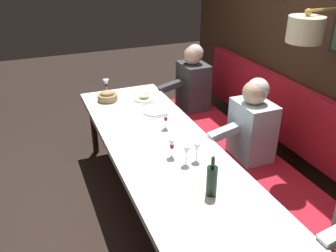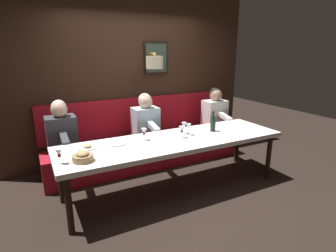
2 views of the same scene
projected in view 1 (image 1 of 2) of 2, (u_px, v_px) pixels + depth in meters
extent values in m
plane|color=black|center=(166.00, 217.00, 3.39)|extent=(12.00, 12.00, 0.00)
cube|color=white|center=(166.00, 152.00, 3.07)|extent=(0.90, 3.08, 0.06)
cylinder|color=black|center=(94.00, 127.00, 4.30)|extent=(0.07, 0.07, 0.68)
cylinder|color=black|center=(149.00, 117.00, 4.54)|extent=(0.07, 0.07, 0.68)
cube|color=red|center=(249.00, 177.00, 3.58)|extent=(0.52, 3.28, 0.45)
cube|color=#382316|center=(319.00, 49.00, 3.23)|extent=(0.10, 4.48, 2.90)
cube|color=red|center=(298.00, 119.00, 3.50)|extent=(0.10, 3.28, 0.64)
cylinder|color=#B78E3D|center=(326.00, 9.00, 2.79)|extent=(0.35, 0.02, 0.02)
cylinder|color=beige|center=(305.00, 29.00, 2.79)|extent=(0.28, 0.28, 0.20)
sphere|color=#B78E3D|center=(308.00, 12.00, 2.74)|extent=(0.06, 0.06, 0.06)
cube|color=silver|center=(252.00, 130.00, 3.39)|extent=(0.30, 0.40, 0.56)
sphere|color=#D1A889|center=(255.00, 93.00, 3.21)|extent=(0.22, 0.22, 0.22)
sphere|color=silver|center=(258.00, 89.00, 3.21)|extent=(0.20, 0.20, 0.20)
cube|color=silver|center=(225.00, 132.00, 3.27)|extent=(0.33, 0.09, 0.14)
cube|color=#3D3D42|center=(193.00, 86.00, 4.44)|extent=(0.30, 0.40, 0.56)
sphere|color=#D1A889|center=(193.00, 56.00, 4.27)|extent=(0.22, 0.22, 0.22)
sphere|color=silver|center=(195.00, 53.00, 4.26)|extent=(0.20, 0.20, 0.20)
cube|color=#3D3D42|center=(171.00, 86.00, 4.33)|extent=(0.33, 0.09, 0.14)
cylinder|color=silver|center=(144.00, 99.00, 4.03)|extent=(0.24, 0.24, 0.01)
ellipsoid|color=#D1BC84|center=(144.00, 97.00, 4.01)|extent=(0.11, 0.09, 0.04)
cube|color=silver|center=(147.00, 104.00, 3.90)|extent=(0.17, 0.02, 0.01)
cube|color=silver|center=(142.00, 94.00, 4.15)|extent=(0.18, 0.02, 0.01)
cylinder|color=silver|center=(154.00, 111.00, 3.72)|extent=(0.24, 0.24, 0.01)
cube|color=silver|center=(157.00, 118.00, 3.60)|extent=(0.17, 0.03, 0.01)
cube|color=silver|center=(151.00, 106.00, 3.85)|extent=(0.18, 0.04, 0.01)
cylinder|color=silver|center=(186.00, 163.00, 2.85)|extent=(0.06, 0.06, 0.00)
cylinder|color=silver|center=(186.00, 159.00, 2.84)|extent=(0.01, 0.01, 0.07)
cone|color=silver|center=(186.00, 150.00, 2.80)|extent=(0.07, 0.07, 0.08)
cylinder|color=silver|center=(196.00, 160.00, 2.90)|extent=(0.06, 0.06, 0.00)
cylinder|color=silver|center=(197.00, 156.00, 2.88)|extent=(0.01, 0.01, 0.07)
cone|color=silver|center=(197.00, 147.00, 2.85)|extent=(0.07, 0.07, 0.08)
cylinder|color=silver|center=(107.00, 93.00, 4.20)|extent=(0.06, 0.06, 0.00)
cylinder|color=silver|center=(107.00, 89.00, 4.19)|extent=(0.01, 0.01, 0.07)
cone|color=silver|center=(106.00, 83.00, 4.15)|extent=(0.07, 0.07, 0.08)
cylinder|color=maroon|center=(106.00, 85.00, 4.16)|extent=(0.03, 0.03, 0.03)
cylinder|color=silver|center=(172.00, 156.00, 2.95)|extent=(0.06, 0.06, 0.00)
cylinder|color=silver|center=(172.00, 152.00, 2.94)|extent=(0.01, 0.01, 0.07)
cone|color=silver|center=(172.00, 143.00, 2.90)|extent=(0.07, 0.07, 0.08)
cylinder|color=maroon|center=(172.00, 146.00, 2.91)|extent=(0.03, 0.03, 0.03)
cylinder|color=silver|center=(166.00, 127.00, 3.41)|extent=(0.06, 0.06, 0.00)
cylinder|color=silver|center=(166.00, 124.00, 3.39)|extent=(0.01, 0.01, 0.07)
cone|color=silver|center=(166.00, 116.00, 3.36)|extent=(0.07, 0.07, 0.08)
cylinder|color=maroon|center=(166.00, 119.00, 3.37)|extent=(0.03, 0.03, 0.03)
cylinder|color=black|center=(212.00, 181.00, 2.46)|extent=(0.08, 0.08, 0.22)
cylinder|color=black|center=(213.00, 162.00, 2.39)|extent=(0.03, 0.03, 0.08)
cylinder|color=#9E7F56|center=(108.00, 97.00, 3.99)|extent=(0.22, 0.22, 0.07)
ellipsoid|color=tan|center=(107.00, 93.00, 3.97)|extent=(0.15, 0.13, 0.06)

